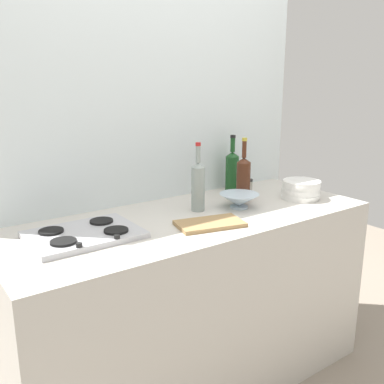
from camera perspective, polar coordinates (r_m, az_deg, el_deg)
name	(u,v)px	position (r m, az deg, el deg)	size (l,w,h in m)	color
ground_plane	(192,379)	(2.49, 0.00, -23.38)	(6.00, 6.00, 0.00)	gray
counter_block	(192,302)	(2.24, 0.00, -14.27)	(1.80, 0.70, 0.90)	beige
backsplash_panel	(151,165)	(2.32, -5.45, 3.59)	(1.90, 0.06, 2.18)	silver
stovetop_hob	(84,234)	(1.84, -14.03, -5.41)	(0.44, 0.33, 0.04)	#B2B2B7
plate_stack	(301,190)	(2.42, 14.14, 0.31)	(0.21, 0.21, 0.10)	white
wine_bottle_leftmost	(232,170)	(2.52, 5.30, 2.92)	(0.08, 0.08, 0.32)	#19471E
wine_bottle_mid_left	(198,185)	(2.11, 0.80, 0.89)	(0.07, 0.07, 0.34)	gray
wine_bottle_mid_right	(243,178)	(2.31, 6.78, 1.87)	(0.07, 0.07, 0.34)	#472314
mixing_bowl	(239,200)	(2.19, 6.23, -1.07)	(0.20, 0.20, 0.07)	silver
condiment_jar_front	(248,186)	(2.48, 7.34, 0.79)	(0.05, 0.05, 0.08)	#9E998C
cutting_board	(210,224)	(1.93, 2.36, -4.19)	(0.29, 0.17, 0.02)	#9E7A4C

